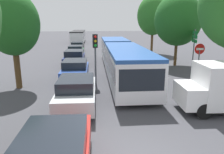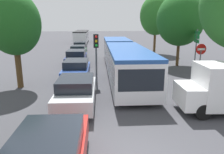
% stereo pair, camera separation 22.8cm
% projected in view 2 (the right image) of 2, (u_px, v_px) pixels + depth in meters
% --- Properties ---
extents(articulated_bus, '(3.40, 16.80, 2.48)m').
position_uv_depth(articulated_bus, '(122.00, 56.00, 18.25)').
color(articulated_bus, silver).
rests_on(articulated_bus, ground).
extents(city_bus_rear, '(3.10, 11.40, 2.43)m').
position_uv_depth(city_bus_rear, '(82.00, 36.00, 45.35)').
color(city_bus_rear, silver).
rests_on(city_bus_rear, ground).
extents(queued_car_silver, '(2.14, 4.46, 1.51)m').
position_uv_depth(queued_car_silver, '(76.00, 92.00, 11.02)').
color(queued_car_silver, '#B7BABF').
rests_on(queued_car_silver, ground).
extents(queued_car_blue, '(2.10, 4.39, 1.49)m').
position_uv_depth(queued_car_blue, '(77.00, 70.00, 16.19)').
color(queued_car_blue, '#284799').
rests_on(queued_car_blue, ground).
extents(queued_car_navy, '(2.14, 4.47, 1.51)m').
position_uv_depth(queued_car_navy, '(76.00, 58.00, 21.57)').
color(queued_car_navy, navy).
rests_on(queued_car_navy, ground).
extents(queued_car_green, '(2.02, 4.23, 1.43)m').
position_uv_depth(queued_car_green, '(78.00, 51.00, 26.58)').
color(queued_car_green, '#236638').
rests_on(queued_car_green, ground).
extents(queued_car_black, '(2.01, 4.20, 1.42)m').
position_uv_depth(queued_car_black, '(80.00, 47.00, 31.54)').
color(queued_car_black, black).
rests_on(queued_car_black, ground).
extents(traffic_light, '(0.34, 0.37, 3.40)m').
position_uv_depth(traffic_light, '(96.00, 48.00, 14.66)').
color(traffic_light, '#56595E').
rests_on(traffic_light, ground).
extents(no_entry_sign, '(0.70, 0.08, 2.82)m').
position_uv_depth(no_entry_sign, '(200.00, 58.00, 14.28)').
color(no_entry_sign, '#56595E').
rests_on(no_entry_sign, ground).
extents(direction_sign_post, '(0.38, 1.38, 3.60)m').
position_uv_depth(direction_sign_post, '(196.00, 42.00, 18.46)').
color(direction_sign_post, '#56595E').
rests_on(direction_sign_post, ground).
extents(tree_left_mid, '(3.24, 3.24, 6.06)m').
position_uv_depth(tree_left_mid, '(14.00, 24.00, 13.42)').
color(tree_left_mid, '#51381E').
rests_on(tree_left_mid, ground).
extents(tree_right_mid, '(4.43, 4.43, 6.84)m').
position_uv_depth(tree_right_mid, '(180.00, 20.00, 20.49)').
color(tree_right_mid, '#51381E').
rests_on(tree_right_mid, ground).
extents(tree_right_far, '(4.16, 4.16, 7.62)m').
position_uv_depth(tree_right_far, '(156.00, 16.00, 28.72)').
color(tree_right_far, '#51381E').
rests_on(tree_right_far, ground).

